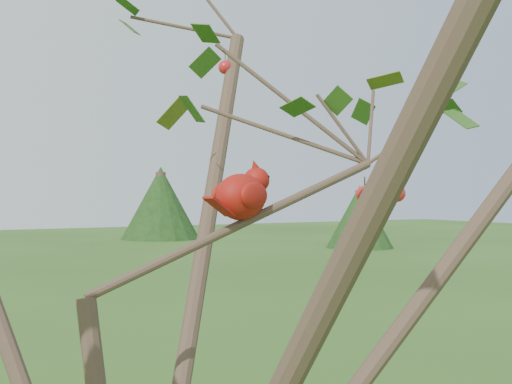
# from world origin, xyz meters

# --- Properties ---
(crabapple_tree) EXTENTS (2.35, 2.05, 2.95)m
(crabapple_tree) POSITION_xyz_m (0.03, -0.02, 2.12)
(crabapple_tree) COLOR #463026
(crabapple_tree) RESTS_ON ground
(cardinal) EXTENTS (0.18, 0.13, 0.13)m
(cardinal) POSITION_xyz_m (0.26, 0.08, 2.13)
(cardinal) COLOR #AC1C0E
(cardinal) RESTS_ON ground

